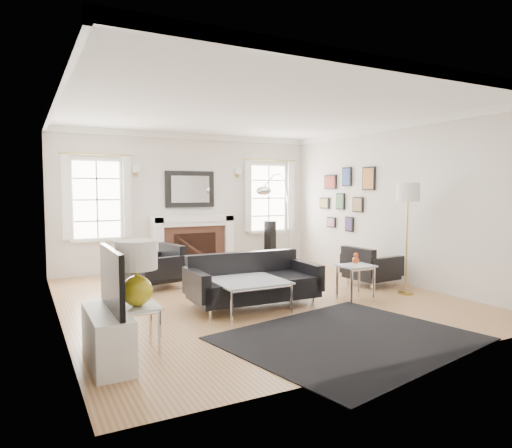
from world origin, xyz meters
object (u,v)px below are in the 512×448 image
sofa (252,283)px  coffee_table (248,282)px  gourd_lamp (137,268)px  arc_floor_lamp (277,216)px  armchair_right (369,267)px  armchair_left (158,268)px  fireplace (193,243)px

sofa → coffee_table: size_ratio=1.97×
gourd_lamp → arc_floor_lamp: (3.73, 3.64, 0.25)m
armchair_right → sofa: bearing=-173.2°
sofa → coffee_table: 0.29m
armchair_left → coffee_table: bearing=-71.0°
arc_floor_lamp → fireplace: bearing=156.9°
armchair_left → coffee_table: (0.69, -2.01, 0.06)m
fireplace → gourd_lamp: gourd_lamp is taller
coffee_table → gourd_lamp: gourd_lamp is taller
fireplace → arc_floor_lamp: (1.60, -0.69, 0.56)m
armchair_left → armchair_right: size_ratio=1.14×
fireplace → sofa: bearing=-94.6°
gourd_lamp → armchair_left: bearing=71.2°
armchair_right → fireplace: bearing=126.5°
fireplace → armchair_left: size_ratio=1.69×
sofa → armchair_left: size_ratio=1.85×
fireplace → gourd_lamp: (-2.13, -4.32, 0.31)m
armchair_left → armchair_right: bearing=-24.7°
sofa → coffee_table: sofa is taller
coffee_table → sofa: bearing=50.9°
fireplace → coffee_table: bearing=-97.3°
sofa → gourd_lamp: size_ratio=2.80×
armchair_left → coffee_table: 2.13m
sofa → gourd_lamp: (-1.87, -1.14, 0.53)m
fireplace → armchair_right: size_ratio=1.94×
sofa → coffee_table: bearing=-129.1°
coffee_table → arc_floor_lamp: (2.04, 2.72, 0.72)m
armchair_right → gourd_lamp: size_ratio=1.33×
coffee_table → gourd_lamp: size_ratio=1.42×
fireplace → armchair_right: bearing=-53.5°
fireplace → armchair_right: (2.14, -2.90, -0.24)m
gourd_lamp → fireplace: bearing=63.8°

